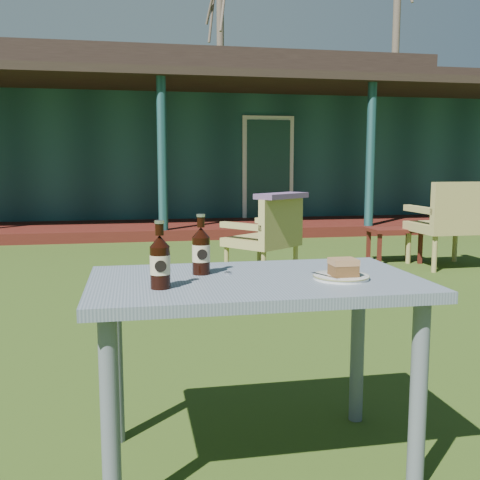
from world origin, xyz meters
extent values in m
plane|color=#334916|center=(0.00, 0.00, 0.00)|extent=(80.00, 80.00, 0.00)
cube|color=#193F41|center=(0.00, 9.50, 1.30)|extent=(15.00, 6.00, 2.60)
cube|color=black|center=(0.00, 9.50, 2.75)|extent=(15.80, 6.80, 0.30)
cube|color=black|center=(0.00, 9.50, 3.15)|extent=(12.00, 3.50, 0.60)
cube|color=#491811|center=(0.00, 5.60, 0.08)|extent=(15.00, 1.80, 0.16)
cube|color=black|center=(0.00, 5.60, 2.45)|extent=(15.40, 2.00, 0.12)
cylinder|color=#193F41|center=(0.00, 4.80, 1.23)|extent=(0.14, 0.14, 2.45)
cylinder|color=#193F41|center=(3.25, 4.80, 1.23)|extent=(0.14, 0.14, 2.45)
cube|color=white|center=(2.00, 6.48, 1.00)|extent=(0.95, 0.06, 2.00)
cube|color=#193D38|center=(2.00, 6.45, 1.00)|extent=(0.80, 0.04, 1.85)
cylinder|color=brown|center=(3.00, 18.50, 4.75)|extent=(0.28, 0.28, 9.50)
cylinder|color=brown|center=(9.50, 17.00, 5.50)|extent=(0.28, 0.28, 11.00)
cube|color=slate|center=(0.00, -1.60, 0.70)|extent=(1.20, 0.70, 0.04)
cylinder|color=slate|center=(-0.52, -1.87, 0.34)|extent=(0.06, 0.06, 0.68)
cylinder|color=slate|center=(0.52, -1.87, 0.34)|extent=(0.06, 0.06, 0.68)
cylinder|color=slate|center=(-0.52, -1.33, 0.34)|extent=(0.06, 0.06, 0.68)
cylinder|color=slate|center=(0.52, -1.33, 0.34)|extent=(0.06, 0.06, 0.68)
cylinder|color=silver|center=(0.30, -1.68, 0.73)|extent=(0.20, 0.20, 0.01)
cylinder|color=olive|center=(0.30, -1.68, 0.73)|extent=(0.20, 0.20, 0.00)
cube|color=brown|center=(0.31, -1.69, 0.75)|extent=(0.09, 0.08, 0.04)
cube|color=#A27348|center=(0.31, -1.69, 0.79)|extent=(0.09, 0.09, 0.02)
cube|color=silver|center=(0.24, -1.69, 0.74)|extent=(0.06, 0.13, 0.00)
cylinder|color=black|center=(-0.19, -1.49, 0.79)|extent=(0.07, 0.07, 0.14)
cone|color=black|center=(-0.19, -1.49, 0.88)|extent=(0.07, 0.07, 0.04)
cylinder|color=black|center=(-0.19, -1.49, 0.92)|extent=(0.03, 0.03, 0.04)
cylinder|color=silver|center=(-0.19, -1.49, 0.94)|extent=(0.03, 0.03, 0.01)
cylinder|color=#C6BA8C|center=(-0.19, -1.49, 0.80)|extent=(0.07, 0.07, 0.06)
cylinder|color=black|center=(-0.19, -1.53, 0.80)|extent=(0.04, 0.00, 0.04)
cylinder|color=black|center=(-0.35, -1.71, 0.79)|extent=(0.07, 0.07, 0.14)
cone|color=black|center=(-0.35, -1.71, 0.88)|extent=(0.07, 0.07, 0.04)
cylinder|color=black|center=(-0.35, -1.71, 0.92)|extent=(0.03, 0.03, 0.04)
cylinder|color=silver|center=(-0.35, -1.71, 0.94)|extent=(0.03, 0.03, 0.01)
cylinder|color=#C6BA8C|center=(-0.35, -1.71, 0.80)|extent=(0.07, 0.07, 0.06)
cylinder|color=black|center=(-0.35, -1.75, 0.80)|extent=(0.04, 0.00, 0.04)
cylinder|color=silver|center=(-0.09, -1.51, 0.72)|extent=(0.03, 0.03, 0.01)
cube|color=#9D914E|center=(0.80, 1.78, 0.38)|extent=(0.82, 0.81, 0.08)
cube|color=#9D914E|center=(0.95, 1.59, 0.61)|extent=(0.52, 0.43, 0.39)
cube|color=#9D914E|center=(1.00, 1.96, 0.55)|extent=(0.37, 0.46, 0.06)
cube|color=#9D914E|center=(0.58, 1.63, 0.55)|extent=(0.37, 0.46, 0.06)
cylinder|color=#9D914E|center=(0.86, 2.12, 0.17)|extent=(0.05, 0.05, 0.33)
cylinder|color=#9D914E|center=(0.46, 1.81, 0.17)|extent=(0.05, 0.05, 0.33)
cylinder|color=#9D914E|center=(1.14, 1.75, 0.17)|extent=(0.05, 0.05, 0.33)
cylinder|color=#9D914E|center=(0.74, 1.44, 0.17)|extent=(0.05, 0.05, 0.33)
cube|color=#9D914E|center=(2.96, 2.05, 0.44)|extent=(0.72, 0.67, 0.10)
cube|color=#9D914E|center=(2.97, 1.77, 0.72)|extent=(0.70, 0.10, 0.46)
cube|color=#9D914E|center=(3.27, 2.08, 0.64)|extent=(0.09, 0.62, 0.07)
cube|color=#9D914E|center=(2.65, 2.07, 0.64)|extent=(0.09, 0.62, 0.07)
cylinder|color=#9D914E|center=(3.25, 2.34, 0.19)|extent=(0.05, 0.05, 0.39)
cylinder|color=#9D914E|center=(2.66, 2.32, 0.19)|extent=(0.05, 0.05, 0.39)
cylinder|color=#9D914E|center=(2.67, 1.77, 0.19)|extent=(0.05, 0.05, 0.39)
cube|color=#5F446C|center=(0.95, 1.59, 0.84)|extent=(0.59, 0.53, 0.05)
cube|color=#491811|center=(2.53, 2.43, 0.38)|extent=(0.60, 0.40, 0.04)
cube|color=#491811|center=(2.28, 2.28, 0.18)|extent=(0.04, 0.04, 0.36)
cube|color=#491811|center=(2.78, 2.28, 0.18)|extent=(0.04, 0.04, 0.36)
cube|color=#491811|center=(2.28, 2.58, 0.18)|extent=(0.04, 0.04, 0.36)
cube|color=#491811|center=(2.78, 2.58, 0.18)|extent=(0.04, 0.04, 0.36)
camera|label=1|loc=(-0.43, -3.57, 1.13)|focal=42.00mm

